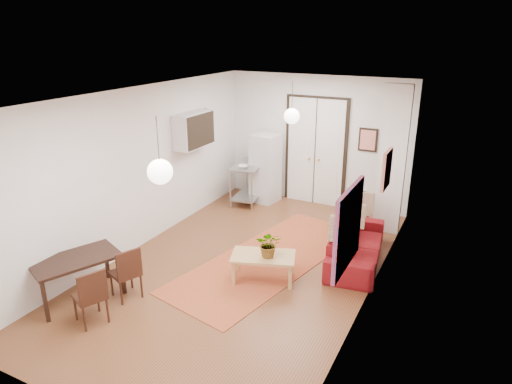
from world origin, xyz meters
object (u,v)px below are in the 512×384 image
at_px(dining_chair_far, 93,288).
at_px(dining_chair_near, 128,266).
at_px(kitchen_counter, 249,177).
at_px(sofa, 356,245).
at_px(fridge, 265,168).
at_px(dining_table, 76,263).
at_px(black_side_chair, 368,204).
at_px(coffee_table, 263,258).

bearing_deg(dining_chair_far, dining_chair_near, -156.72).
bearing_deg(dining_chair_far, kitchen_counter, -154.10).
bearing_deg(sofa, fridge, 46.20).
bearing_deg(fridge, dining_chair_near, -83.19).
distance_m(fridge, dining_table, 5.02).
relative_size(sofa, kitchen_counter, 1.64).
distance_m(fridge, dining_chair_far, 5.24).
height_order(kitchen_counter, black_side_chair, kitchen_counter).
relative_size(dining_chair_near, black_side_chair, 1.05).
height_order(dining_table, dining_chair_near, dining_chair_near).
height_order(dining_chair_near, black_side_chair, dining_chair_near).
bearing_deg(dining_chair_far, coffee_table, 163.85).
bearing_deg(sofa, black_side_chair, -0.41).
bearing_deg(fridge, black_side_chair, 0.76).
bearing_deg(dining_table, sofa, 41.90).
bearing_deg(black_side_chair, sofa, 119.40).
xyz_separation_m(sofa, fridge, (-2.68, 1.93, 0.49)).
relative_size(sofa, dining_chair_far, 2.45).
distance_m(kitchen_counter, fridge, 0.43).
relative_size(fridge, dining_chair_near, 1.91).
bearing_deg(dining_table, dining_chair_near, 35.66).
bearing_deg(black_side_chair, dining_table, 77.61).
xyz_separation_m(fridge, dining_chair_far, (-0.09, -5.23, -0.32)).
bearing_deg(dining_chair_far, black_side_chair, 175.79).
bearing_deg(fridge, coffee_table, -56.81).
relative_size(kitchen_counter, dining_table, 0.90).
bearing_deg(dining_chair_far, dining_table, -90.92).
xyz_separation_m(kitchen_counter, dining_chair_near, (0.23, -4.35, -0.10)).
bearing_deg(coffee_table, sofa, 48.95).
xyz_separation_m(sofa, coffee_table, (-1.15, -1.32, 0.09)).
relative_size(fridge, dining_table, 1.15).
bearing_deg(dining_chair_near, kitchen_counter, -153.68).
bearing_deg(coffee_table, black_side_chair, 72.38).
xyz_separation_m(dining_chair_far, black_side_chair, (2.56, 4.92, -0.02)).
bearing_deg(fridge, kitchen_counter, -142.14).
xyz_separation_m(kitchen_counter, fridge, (0.33, 0.19, 0.21)).
distance_m(dining_table, black_side_chair, 5.62).
height_order(coffee_table, kitchen_counter, kitchen_counter).
xyz_separation_m(dining_table, dining_chair_near, (0.60, 0.43, -0.12)).
xyz_separation_m(dining_chair_near, dining_chair_far, (0.00, -0.70, 0.00)).
distance_m(dining_table, dining_chair_far, 0.67).
height_order(fridge, dining_chair_near, fridge).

